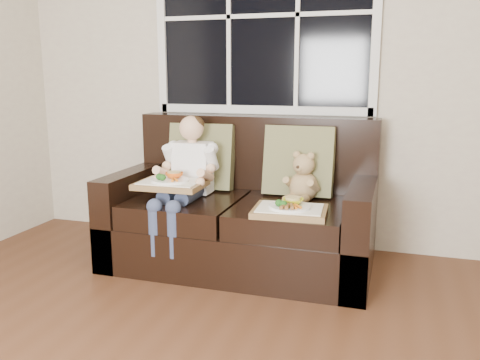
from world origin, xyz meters
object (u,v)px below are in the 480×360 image
(teddy_bear, at_px, (303,180))
(tray_left, at_px, (171,183))
(tray_right, at_px, (290,209))
(child, at_px, (187,170))
(loveseat, at_px, (244,217))

(teddy_bear, bearing_deg, tray_left, -144.26)
(tray_left, height_order, tray_right, tray_left)
(child, bearing_deg, tray_left, -106.04)
(loveseat, bearing_deg, child, -161.73)
(loveseat, height_order, tray_left, loveseat)
(tray_left, relative_size, tray_right, 0.95)
(tray_left, bearing_deg, loveseat, 33.36)
(teddy_bear, bearing_deg, tray_right, -76.36)
(tray_right, bearing_deg, tray_left, 171.15)
(loveseat, relative_size, child, 2.08)
(tray_left, distance_m, tray_right, 0.79)
(loveseat, height_order, tray_right, loveseat)
(loveseat, height_order, teddy_bear, loveseat)
(loveseat, relative_size, tray_left, 4.00)
(tray_right, bearing_deg, teddy_bear, 84.31)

